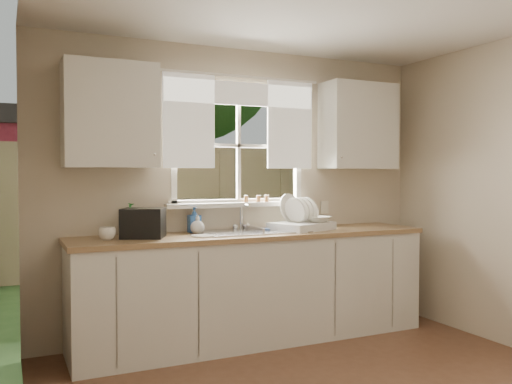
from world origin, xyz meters
name	(u,v)px	position (x,y,z in m)	size (l,w,h in m)	color
room_walls	(389,204)	(0.00, -0.07, 1.24)	(3.62, 4.02, 2.50)	beige
window	(239,164)	(0.00, 2.00, 1.49)	(1.38, 0.16, 1.06)	white
curtains	(242,113)	(0.00, 1.95, 1.93)	(1.50, 0.03, 0.81)	white
base_cabinets	(254,289)	(0.00, 1.68, 0.43)	(3.00, 0.62, 0.87)	silver
countertop	(254,235)	(0.00, 1.68, 0.89)	(3.04, 0.65, 0.04)	olive
upper_cabinet_left	(110,115)	(-1.15, 1.82, 1.85)	(0.70, 0.33, 0.80)	silver
upper_cabinet_right	(358,126)	(1.15, 1.82, 1.85)	(0.70, 0.33, 0.80)	silver
wall_outlet	(325,207)	(0.88, 1.99, 1.08)	(0.08, 0.01, 0.12)	beige
sill_jars	(257,199)	(0.15, 1.94, 1.18)	(0.24, 0.04, 0.06)	brown
backyard	(139,70)	(0.58, 8.42, 3.46)	(20.00, 10.00, 6.13)	#335421
sink	(253,241)	(0.00, 1.71, 0.84)	(0.88, 0.52, 0.40)	#B7B7BC
dish_rack	(301,222)	(0.46, 1.70, 0.98)	(0.61, 0.53, 0.31)	white
bowl	(318,219)	(0.60, 1.64, 1.00)	(0.21, 0.21, 0.05)	silver
soap_bottle_a	(130,220)	(-1.01, 1.81, 1.04)	(0.10, 0.10, 0.26)	#2E8E37
soap_bottle_b	(194,220)	(-0.46, 1.88, 1.02)	(0.10, 0.10, 0.22)	#3166B8
soap_bottle_c	(197,225)	(-0.46, 1.80, 0.98)	(0.12, 0.12, 0.15)	#C0B79E
saucer	(203,236)	(-0.50, 1.57, 0.92)	(0.18, 0.18, 0.01)	white
cup	(107,234)	(-1.21, 1.66, 0.96)	(0.13, 0.13, 0.10)	white
black_appliance	(143,223)	(-0.93, 1.71, 1.02)	(0.31, 0.27, 0.23)	black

